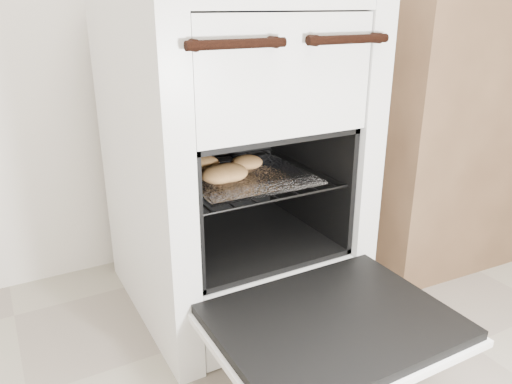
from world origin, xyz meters
TOP-DOWN VIEW (x-y plane):
  - stove at (-0.09, 1.19)m, footprint 0.55×0.61m
  - oven_door at (-0.09, 0.73)m, footprint 0.50×0.39m
  - oven_rack at (-0.09, 1.13)m, footprint 0.40×0.39m
  - foil_sheet at (-0.09, 1.11)m, footprint 0.31×0.28m
  - baked_rolls at (-0.14, 1.14)m, footprint 0.23×0.22m
  - counter at (0.82, 1.23)m, footprint 0.95×0.66m

SIDE VIEW (x-z plane):
  - oven_door at x=-0.09m, z-range 0.17..0.20m
  - oven_rack at x=-0.09m, z-range 0.38..0.39m
  - foil_sheet at x=-0.09m, z-range 0.39..0.40m
  - stove at x=-0.09m, z-range -0.01..0.84m
  - baked_rolls at x=-0.14m, z-range 0.39..0.44m
  - counter at x=0.82m, z-range 0.00..0.92m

